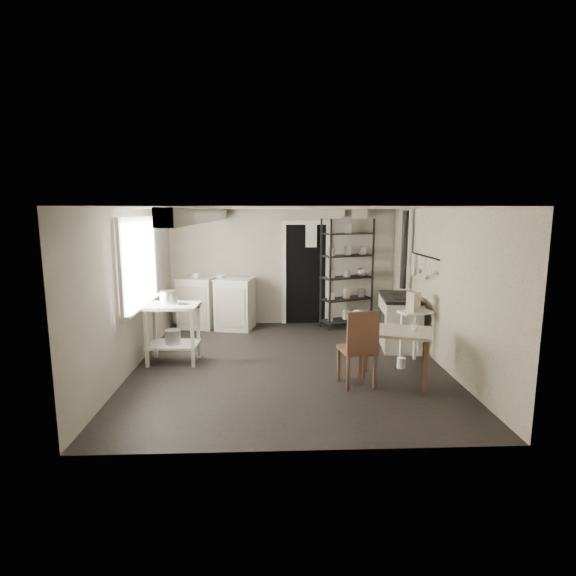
{
  "coord_description": "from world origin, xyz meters",
  "views": [
    {
      "loc": [
        -0.28,
        -6.45,
        2.25
      ],
      "look_at": [
        0.0,
        0.3,
        1.1
      ],
      "focal_mm": 28.0,
      "sensor_mm": 36.0,
      "label": 1
    }
  ],
  "objects_px": {
    "stockpot": "(169,300)",
    "stove": "(399,321)",
    "prep_table": "(173,337)",
    "work_table": "(394,354)",
    "base_cabinets": "(217,305)",
    "chair": "(357,349)",
    "shelf_rack": "(347,279)",
    "flour_sack": "(358,320)"
  },
  "relations": [
    {
      "from": "shelf_rack",
      "to": "work_table",
      "type": "relative_size",
      "value": 2.27
    },
    {
      "from": "prep_table",
      "to": "flour_sack",
      "type": "bearing_deg",
      "value": 27.0
    },
    {
      "from": "work_table",
      "to": "flour_sack",
      "type": "distance_m",
      "value": 2.5
    },
    {
      "from": "shelf_rack",
      "to": "work_table",
      "type": "xyz_separation_m",
      "value": [
        0.14,
        -2.95,
        -0.57
      ]
    },
    {
      "from": "stockpot",
      "to": "prep_table",
      "type": "bearing_deg",
      "value": -58.92
    },
    {
      "from": "base_cabinets",
      "to": "stove",
      "type": "relative_size",
      "value": 1.37
    },
    {
      "from": "stockpot",
      "to": "shelf_rack",
      "type": "height_order",
      "value": "shelf_rack"
    },
    {
      "from": "prep_table",
      "to": "base_cabinets",
      "type": "distance_m",
      "value": 2.09
    },
    {
      "from": "shelf_rack",
      "to": "work_table",
      "type": "bearing_deg",
      "value": -110.38
    },
    {
      "from": "work_table",
      "to": "flour_sack",
      "type": "xyz_separation_m",
      "value": [
        -0.0,
        2.49,
        -0.14
      ]
    },
    {
      "from": "prep_table",
      "to": "work_table",
      "type": "bearing_deg",
      "value": -16.31
    },
    {
      "from": "stove",
      "to": "shelf_rack",
      "type": "bearing_deg",
      "value": 123.49
    },
    {
      "from": "chair",
      "to": "shelf_rack",
      "type": "bearing_deg",
      "value": 72.78
    },
    {
      "from": "base_cabinets",
      "to": "shelf_rack",
      "type": "xyz_separation_m",
      "value": [
        2.55,
        -0.01,
        0.49
      ]
    },
    {
      "from": "base_cabinets",
      "to": "stockpot",
      "type": "bearing_deg",
      "value": -91.25
    },
    {
      "from": "base_cabinets",
      "to": "work_table",
      "type": "height_order",
      "value": "base_cabinets"
    },
    {
      "from": "stove",
      "to": "flour_sack",
      "type": "height_order",
      "value": "stove"
    },
    {
      "from": "prep_table",
      "to": "flour_sack",
      "type": "relative_size",
      "value": 2.08
    },
    {
      "from": "prep_table",
      "to": "stockpot",
      "type": "xyz_separation_m",
      "value": [
        -0.06,
        0.1,
        0.54
      ]
    },
    {
      "from": "stockpot",
      "to": "stove",
      "type": "height_order",
      "value": "stockpot"
    },
    {
      "from": "shelf_rack",
      "to": "flour_sack",
      "type": "relative_size",
      "value": 4.93
    },
    {
      "from": "base_cabinets",
      "to": "shelf_rack",
      "type": "distance_m",
      "value": 2.59
    },
    {
      "from": "stockpot",
      "to": "stove",
      "type": "bearing_deg",
      "value": 8.94
    },
    {
      "from": "prep_table",
      "to": "work_table",
      "type": "height_order",
      "value": "prep_table"
    },
    {
      "from": "stove",
      "to": "chair",
      "type": "relative_size",
      "value": 1.07
    },
    {
      "from": "stockpot",
      "to": "chair",
      "type": "bearing_deg",
      "value": -22.45
    },
    {
      "from": "stove",
      "to": "chair",
      "type": "xyz_separation_m",
      "value": [
        -1.05,
        -1.67,
        0.04
      ]
    },
    {
      "from": "base_cabinets",
      "to": "chair",
      "type": "distance_m",
      "value": 3.73
    },
    {
      "from": "work_table",
      "to": "flour_sack",
      "type": "bearing_deg",
      "value": 90.01
    },
    {
      "from": "stove",
      "to": "stockpot",
      "type": "bearing_deg",
      "value": -163.77
    },
    {
      "from": "shelf_rack",
      "to": "stove",
      "type": "bearing_deg",
      "value": -86.94
    },
    {
      "from": "stove",
      "to": "work_table",
      "type": "height_order",
      "value": "stove"
    },
    {
      "from": "prep_table",
      "to": "shelf_rack",
      "type": "relative_size",
      "value": 0.42
    },
    {
      "from": "shelf_rack",
      "to": "base_cabinets",
      "type": "bearing_deg",
      "value": 156.73
    },
    {
      "from": "chair",
      "to": "stove",
      "type": "bearing_deg",
      "value": 47.85
    },
    {
      "from": "stockpot",
      "to": "work_table",
      "type": "height_order",
      "value": "stockpot"
    },
    {
      "from": "prep_table",
      "to": "base_cabinets",
      "type": "height_order",
      "value": "base_cabinets"
    },
    {
      "from": "prep_table",
      "to": "chair",
      "type": "bearing_deg",
      "value": -21.01
    },
    {
      "from": "work_table",
      "to": "chair",
      "type": "distance_m",
      "value": 0.54
    },
    {
      "from": "chair",
      "to": "flour_sack",
      "type": "distance_m",
      "value": 2.64
    },
    {
      "from": "prep_table",
      "to": "base_cabinets",
      "type": "relative_size",
      "value": 0.59
    },
    {
      "from": "stockpot",
      "to": "shelf_rack",
      "type": "bearing_deg",
      "value": 32.67
    }
  ]
}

